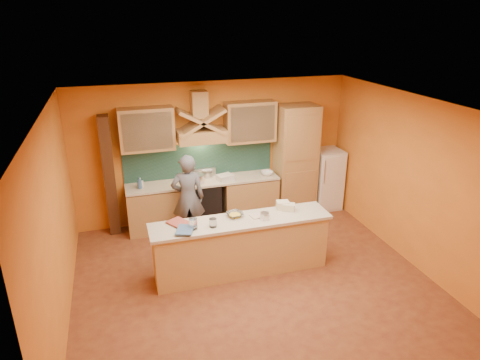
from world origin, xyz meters
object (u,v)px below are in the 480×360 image
object	(u,v)px
stove	(204,202)
mixing_bowl	(235,215)
person	(188,198)
fridge	(326,179)
kitchen_scale	(265,217)

from	to	relation	value
stove	mixing_bowl	distance (m)	1.84
person	mixing_bowl	xyz separation A→B (m)	(0.55, -1.20, 0.15)
fridge	mixing_bowl	size ratio (longest dim) A/B	4.96
stove	mixing_bowl	xyz separation A→B (m)	(0.14, -1.75, 0.53)
person	stove	bearing A→B (deg)	-119.75
fridge	mixing_bowl	distance (m)	3.12
stove	mixing_bowl	bearing A→B (deg)	-85.54
stove	fridge	xyz separation A→B (m)	(2.70, 0.00, 0.20)
fridge	person	world-z (taller)	person
fridge	person	size ratio (longest dim) A/B	0.78
kitchen_scale	mixing_bowl	bearing A→B (deg)	140.12
stove	fridge	size ratio (longest dim) A/B	0.69
mixing_bowl	fridge	bearing A→B (deg)	34.40
stove	fridge	bearing A→B (deg)	0.00
fridge	kitchen_scale	bearing A→B (deg)	-137.09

